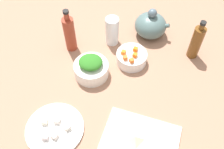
# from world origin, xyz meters

# --- Properties ---
(tabletop) EXTENTS (1.90, 1.90, 0.03)m
(tabletop) POSITION_xyz_m (0.00, 0.00, 0.01)
(tabletop) COLOR #9D7058
(tabletop) RESTS_ON ground
(cutting_board) EXTENTS (0.28, 0.25, 0.01)m
(cutting_board) POSITION_xyz_m (0.19, -0.25, 0.03)
(cutting_board) COLOR silver
(cutting_board) RESTS_ON tabletop
(plate_tofu) EXTENTS (0.23, 0.23, 0.01)m
(plate_tofu) POSITION_xyz_m (-0.14, -0.29, 0.04)
(plate_tofu) COLOR white
(plate_tofu) RESTS_ON tabletop
(bowl_greens) EXTENTS (0.15, 0.15, 0.06)m
(bowl_greens) POSITION_xyz_m (-0.10, 0.01, 0.06)
(bowl_greens) COLOR white
(bowl_greens) RESTS_ON tabletop
(bowl_carrots) EXTENTS (0.14, 0.14, 0.06)m
(bowl_carrots) POSITION_xyz_m (0.05, 0.14, 0.06)
(bowl_carrots) COLOR white
(bowl_carrots) RESTS_ON tabletop
(teapot) EXTENTS (0.17, 0.15, 0.16)m
(teapot) POSITION_xyz_m (0.09, 0.34, 0.09)
(teapot) COLOR slate
(teapot) RESTS_ON tabletop
(bottle_0) EXTENTS (0.05, 0.05, 0.23)m
(bottle_0) POSITION_xyz_m (-0.25, 0.13, 0.13)
(bottle_0) COLOR maroon
(bottle_0) RESTS_ON tabletop
(bottle_1) EXTENTS (0.05, 0.05, 0.21)m
(bottle_1) POSITION_xyz_m (0.31, 0.27, 0.12)
(bottle_1) COLOR brown
(bottle_1) RESTS_ON tabletop
(drinking_glass_0) EXTENTS (0.06, 0.06, 0.15)m
(drinking_glass_0) POSITION_xyz_m (-0.08, 0.23, 0.10)
(drinking_glass_0) COLOR white
(drinking_glass_0) RESTS_ON tabletop
(carrot_cube_0) EXTENTS (0.02, 0.02, 0.02)m
(carrot_cube_0) POSITION_xyz_m (0.06, 0.16, 0.09)
(carrot_cube_0) COLOR orange
(carrot_cube_0) RESTS_ON bowl_carrots
(carrot_cube_1) EXTENTS (0.02, 0.02, 0.02)m
(carrot_cube_1) POSITION_xyz_m (0.03, 0.10, 0.09)
(carrot_cube_1) COLOR orange
(carrot_cube_1) RESTS_ON bowl_carrots
(carrot_cube_2) EXTENTS (0.02, 0.02, 0.02)m
(carrot_cube_2) POSITION_xyz_m (0.07, 0.12, 0.09)
(carrot_cube_2) COLOR orange
(carrot_cube_2) RESTS_ON bowl_carrots
(carrot_cube_3) EXTENTS (0.03, 0.03, 0.02)m
(carrot_cube_3) POSITION_xyz_m (0.06, 0.09, 0.09)
(carrot_cube_3) COLOR orange
(carrot_cube_3) RESTS_ON bowl_carrots
(carrot_cube_4) EXTENTS (0.02, 0.02, 0.02)m
(carrot_cube_4) POSITION_xyz_m (0.01, 0.12, 0.09)
(carrot_cube_4) COLOR orange
(carrot_cube_4) RESTS_ON bowl_carrots
(chopped_greens_mound) EXTENTS (0.12, 0.12, 0.04)m
(chopped_greens_mound) POSITION_xyz_m (-0.10, 0.01, 0.11)
(chopped_greens_mound) COLOR #2C7421
(chopped_greens_mound) RESTS_ON bowl_greens
(tofu_cube_0) EXTENTS (0.03, 0.03, 0.02)m
(tofu_cube_0) POSITION_xyz_m (-0.18, -0.28, 0.05)
(tofu_cube_0) COLOR white
(tofu_cube_0) RESTS_ON plate_tofu
(tofu_cube_1) EXTENTS (0.03, 0.03, 0.02)m
(tofu_cube_1) POSITION_xyz_m (-0.12, -0.32, 0.05)
(tofu_cube_1) COLOR white
(tofu_cube_1) RESTS_ON plate_tofu
(tofu_cube_2) EXTENTS (0.03, 0.03, 0.02)m
(tofu_cube_2) POSITION_xyz_m (-0.14, -0.26, 0.05)
(tofu_cube_2) COLOR white
(tofu_cube_2) RESTS_ON plate_tofu
(tofu_cube_3) EXTENTS (0.03, 0.03, 0.02)m
(tofu_cube_3) POSITION_xyz_m (-0.15, -0.33, 0.05)
(tofu_cube_3) COLOR white
(tofu_cube_3) RESTS_ON plate_tofu
(tofu_cube_4) EXTENTS (0.03, 0.03, 0.02)m
(tofu_cube_4) POSITION_xyz_m (-0.09, -0.27, 0.05)
(tofu_cube_4) COLOR white
(tofu_cube_4) RESTS_ON plate_tofu
(dumpling_0) EXTENTS (0.07, 0.07, 0.03)m
(dumpling_0) POSITION_xyz_m (0.17, -0.24, 0.06)
(dumpling_0) COLOR beige
(dumpling_0) RESTS_ON cutting_board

